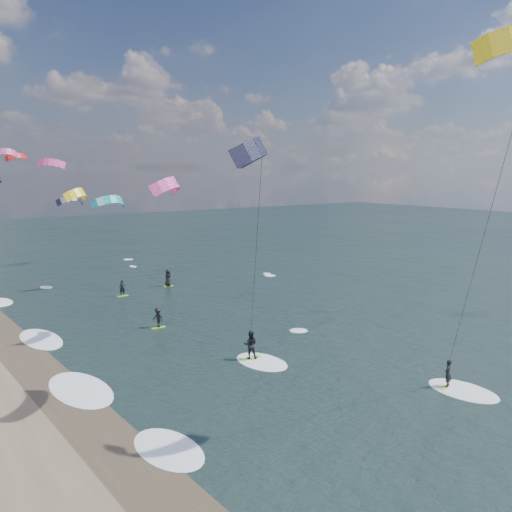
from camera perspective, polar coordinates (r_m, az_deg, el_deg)
ground at (r=28.49m, az=16.75°, el=-16.97°), size 260.00×260.00×0.00m
wet_sand_strip at (r=29.37m, az=-15.91°, el=-16.12°), size 3.00×240.00×0.00m
kitesurfer_near_b at (r=30.49m, az=0.45°, el=3.58°), size 7.00×9.42×14.29m
far_kitesurfers at (r=52.66m, az=-9.91°, el=-3.81°), size 8.98×14.67×1.77m
bg_kite_field at (r=73.46m, az=-19.79°, el=7.44°), size 9.45×76.75×7.15m
shoreline_surf at (r=33.87m, az=-16.80°, el=-12.72°), size 2.40×79.40×0.11m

